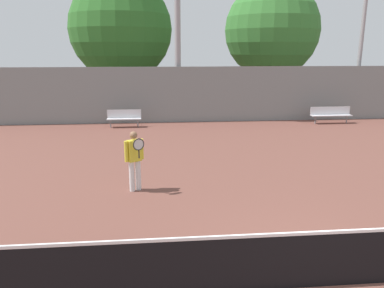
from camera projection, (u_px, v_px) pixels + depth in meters
The scene contains 10 objects.
ground_plane at pixel (327, 286), 5.98m from camera, with size 100.00×100.00×0.00m, color brown.
tennis_net at pixel (330, 258), 5.86m from camera, with size 11.30×0.09×0.96m.
tennis_player at pixel (135, 158), 9.82m from camera, with size 0.52×0.50×1.62m.
bench_courtside_near at pixel (331, 113), 19.17m from camera, with size 2.09×0.40×0.84m.
bench_courtside_far at pixel (124, 117), 18.21m from camera, with size 1.64×0.40×0.84m.
light_pole_near_left at pixel (177, 12), 18.62m from camera, with size 0.90×0.60×9.88m.
light_pole_far_right at pixel (366, 2), 19.88m from camera, with size 0.90×0.60×10.09m.
back_fence at pixel (208, 94), 19.38m from camera, with size 31.15×0.06×2.85m.
tree_green_tall at pixel (121, 29), 22.58m from camera, with size 6.17×6.17×7.97m.
tree_green_broad at pixel (272, 30), 24.07m from camera, with size 6.07×6.07×7.94m.
Camera 1 is at (-2.66, -5.02, 3.66)m, focal length 35.00 mm.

